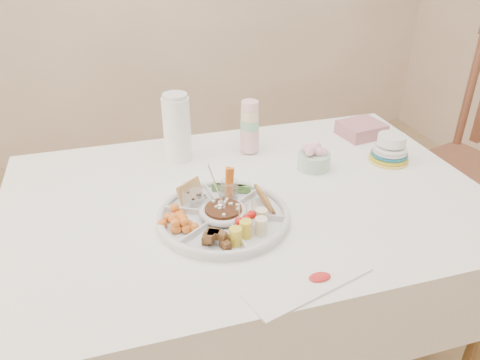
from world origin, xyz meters
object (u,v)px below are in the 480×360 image
object	(u,v)px
chair	(468,161)
plate_stack	(390,150)
dining_table	(246,285)
thermos	(177,127)
party_tray	(223,214)

from	to	relation	value
chair	plate_stack	size ratio (longest dim) A/B	8.15
chair	plate_stack	distance (m)	0.65
dining_table	thermos	size ratio (longest dim) A/B	6.01
dining_table	party_tray	distance (m)	0.43
chair	plate_stack	bearing A→B (deg)	-175.11
dining_table	chair	bearing A→B (deg)	14.12
chair	thermos	bearing A→B (deg)	164.04
thermos	dining_table	bearing A→B (deg)	-62.63
thermos	plate_stack	xyz separation A→B (m)	(0.73, -0.23, -0.08)
party_tray	plate_stack	size ratio (longest dim) A/B	2.70
party_tray	plate_stack	xyz separation A→B (m)	(0.67, 0.20, 0.02)
chair	party_tray	distance (m)	1.32
thermos	plate_stack	distance (m)	0.77
dining_table	thermos	distance (m)	0.62
party_tray	plate_stack	bearing A→B (deg)	16.48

